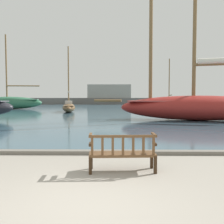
% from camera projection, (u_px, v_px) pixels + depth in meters
% --- Properties ---
extents(ground_plane, '(160.00, 160.00, 0.00)m').
position_uv_depth(ground_plane, '(81.00, 207.00, 4.08)').
color(ground_plane, gray).
extents(harbor_water, '(100.00, 80.00, 0.08)m').
position_uv_depth(harbor_water, '(113.00, 107.00, 48.00)').
color(harbor_water, '#385666').
rests_on(harbor_water, ground).
extents(quay_edge_kerb, '(40.00, 0.30, 0.12)m').
position_uv_depth(quay_edge_kerb, '(98.00, 152.00, 7.92)').
color(quay_edge_kerb, slate).
rests_on(quay_edge_kerb, ground).
extents(park_bench, '(1.62, 0.60, 0.92)m').
position_uv_depth(park_bench, '(122.00, 152.00, 6.02)').
color(park_bench, '#322113').
rests_on(park_bench, ground).
extents(sailboat_far_port, '(2.74, 8.09, 8.04)m').
position_uv_depth(sailboat_far_port, '(69.00, 106.00, 30.73)').
color(sailboat_far_port, brown).
rests_on(sailboat_far_port, harbor_water).
extents(sailboat_nearest_starboard, '(14.23, 5.70, 13.25)m').
position_uv_depth(sailboat_nearest_starboard, '(197.00, 105.00, 19.05)').
color(sailboat_nearest_starboard, maroon).
rests_on(sailboat_nearest_starboard, harbor_water).
extents(sailboat_mid_starboard, '(10.18, 3.57, 11.35)m').
position_uv_depth(sailboat_mid_starboard, '(9.00, 102.00, 38.36)').
color(sailboat_mid_starboard, '#2D6647').
rests_on(sailboat_mid_starboard, harbor_water).
extents(sailboat_outer_port, '(2.06, 7.26, 7.85)m').
position_uv_depth(sailboat_outer_port, '(169.00, 105.00, 39.03)').
color(sailboat_outer_port, black).
rests_on(sailboat_outer_port, harbor_water).
extents(far_breakwater, '(52.10, 2.40, 5.45)m').
position_uv_depth(far_breakwater, '(112.00, 99.00, 67.76)').
color(far_breakwater, '#66605B').
rests_on(far_breakwater, ground).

